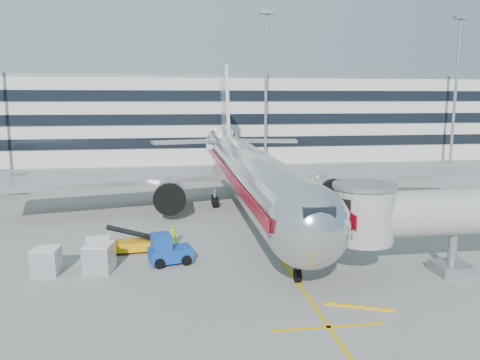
{
  "coord_description": "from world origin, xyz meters",
  "views": [
    {
      "loc": [
        -7.67,
        -35.24,
        11.44
      ],
      "look_at": [
        -1.45,
        7.19,
        4.0
      ],
      "focal_mm": 35.0,
      "sensor_mm": 36.0,
      "label": 1
    }
  ],
  "objects": [
    {
      "name": "terminal",
      "position": [
        0.0,
        57.95,
        7.8
      ],
      "size": [
        150.0,
        24.25,
        15.6
      ],
      "color": "silver",
      "rests_on": "ground"
    },
    {
      "name": "cargo_container_front",
      "position": [
        -16.07,
        -4.2,
        0.88
      ],
      "size": [
        1.75,
        1.75,
        1.75
      ],
      "color": "silver",
      "rests_on": "ground"
    },
    {
      "name": "belt_loader",
      "position": [
        -11.0,
        -0.45,
        0.61
      ],
      "size": [
        4.53,
        1.91,
        2.14
      ],
      "color": "#EFA10A",
      "rests_on": "ground"
    },
    {
      "name": "light_mast_centre",
      "position": [
        8.0,
        42.0,
        14.88
      ],
      "size": [
        2.4,
        1.2,
        25.45
      ],
      "color": "gray",
      "rests_on": "ground"
    },
    {
      "name": "light_mast_east",
      "position": [
        42.0,
        42.0,
        14.88
      ],
      "size": [
        2.4,
        1.2,
        25.45
      ],
      "color": "gray",
      "rests_on": "ground"
    },
    {
      "name": "jet_bridge",
      "position": [
        12.18,
        -8.0,
        3.87
      ],
      "size": [
        17.8,
        4.5,
        7.0
      ],
      "color": "silver",
      "rests_on": "ground"
    },
    {
      "name": "ground",
      "position": [
        0.0,
        0.0,
        0.0
      ],
      "size": [
        180.0,
        180.0,
        0.0
      ],
      "primitive_type": "plane",
      "color": "gray",
      "rests_on": "ground"
    },
    {
      "name": "cargo_container_right",
      "position": [
        -13.01,
        -2.4,
        0.88
      ],
      "size": [
        1.81,
        1.81,
        1.75
      ],
      "color": "silver",
      "rests_on": "ground"
    },
    {
      "name": "baggage_tug",
      "position": [
        -8.15,
        -3.39,
        0.95
      ],
      "size": [
        3.21,
        2.41,
        2.19
      ],
      "color": "#0E3B9F",
      "rests_on": "ground"
    },
    {
      "name": "stop_bar",
      "position": [
        0.0,
        -14.0,
        0.01
      ],
      "size": [
        6.0,
        0.25,
        0.01
      ],
      "primitive_type": "cube",
      "color": "#DDA70B",
      "rests_on": "ground"
    },
    {
      "name": "cargo_container_left",
      "position": [
        -12.69,
        -4.19,
        0.95
      ],
      "size": [
        2.08,
        2.08,
        1.89
      ],
      "color": "silver",
      "rests_on": "ground"
    },
    {
      "name": "main_jet",
      "position": [
        0.0,
        11.72,
        4.23
      ],
      "size": [
        50.95,
        48.7,
        16.06
      ],
      "color": "silver",
      "rests_on": "ground"
    },
    {
      "name": "lead_in_line",
      "position": [
        0.0,
        10.0,
        0.01
      ],
      "size": [
        0.25,
        70.0,
        0.01
      ],
      "primitive_type": "cube",
      "color": "#DDA70B",
      "rests_on": "ground"
    },
    {
      "name": "ramp_worker",
      "position": [
        -7.73,
        0.7,
        0.85
      ],
      "size": [
        0.71,
        0.57,
        1.7
      ],
      "primitive_type": "imported",
      "rotation": [
        0.0,
        0.0,
        0.3
      ],
      "color": "#88D816",
      "rests_on": "ground"
    }
  ]
}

